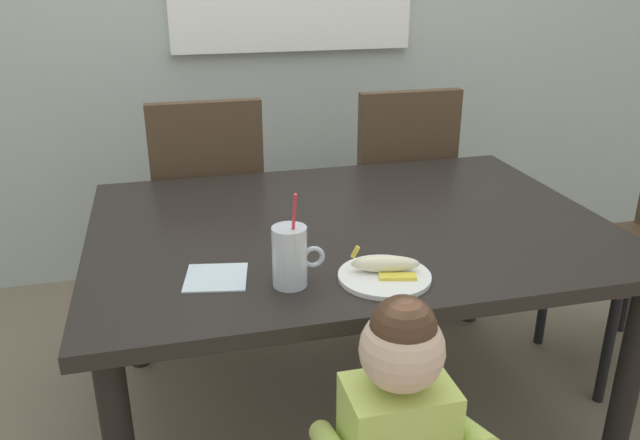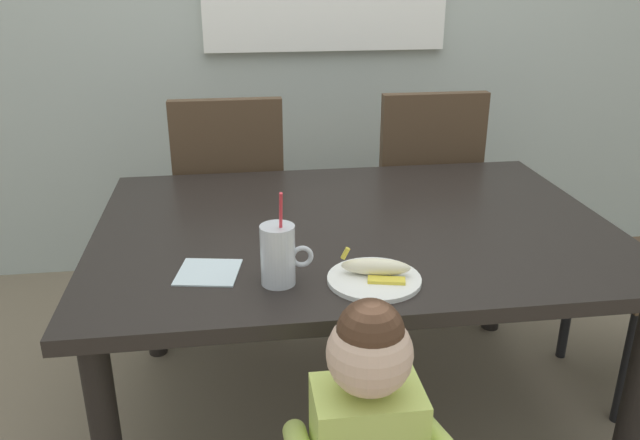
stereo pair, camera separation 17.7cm
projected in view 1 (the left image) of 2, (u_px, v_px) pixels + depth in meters
The scene contains 9 objects.
ground_plane at pixel (346, 411), 2.18m from camera, with size 24.00×24.00×0.00m, color #7A6B56.
dining_table at pixel (349, 245), 1.95m from camera, with size 1.52×1.09×0.70m.
dining_chair_left at pixel (208, 200), 2.55m from camera, with size 0.44×0.45×0.96m.
dining_chair_right at pixel (396, 183), 2.74m from camera, with size 0.44×0.45×0.96m.
toddler_standing at pixel (398, 432), 1.31m from camera, with size 0.33×0.24×0.84m.
milk_cup at pixel (290, 260), 1.52m from camera, with size 0.13×0.09×0.25m.
snack_plate at pixel (384, 276), 1.57m from camera, with size 0.23×0.23×0.01m, color white.
peeled_banana at pixel (386, 265), 1.57m from camera, with size 0.18×0.13×0.07m.
paper_napkin at pixel (216, 277), 1.57m from camera, with size 0.15×0.15×0.00m, color silver.
Camera 1 is at (-0.52, -1.70, 1.42)m, focal length 35.80 mm.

